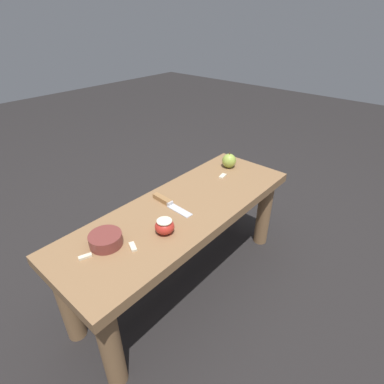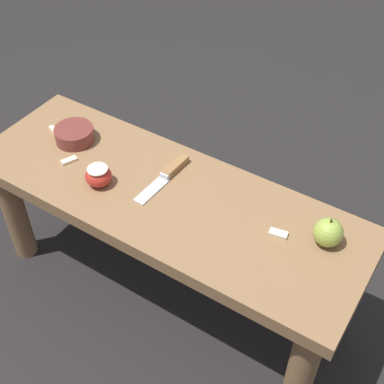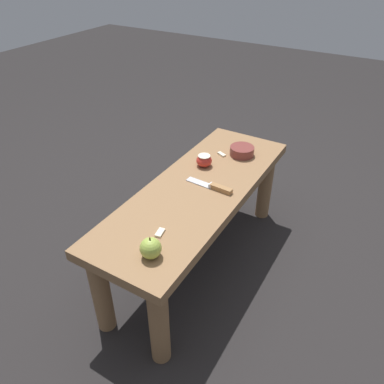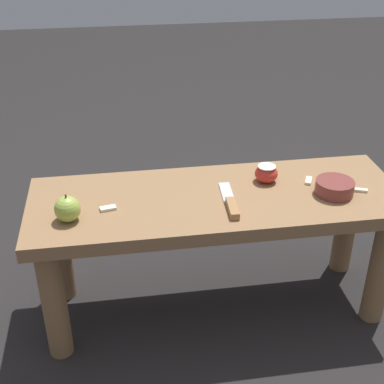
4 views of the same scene
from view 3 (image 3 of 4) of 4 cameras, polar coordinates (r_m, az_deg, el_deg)
ground_plane at (r=1.77m, az=0.78°, el=-10.35°), size 8.00×8.00×0.00m
wooden_bench at (r=1.55m, az=0.88°, el=-1.80°), size 1.07×0.37×0.41m
knife at (r=1.49m, az=3.56°, el=0.76°), size 0.04×0.21×0.02m
apple_whole at (r=1.18m, az=-6.32°, el=-8.50°), size 0.07×0.07×0.08m
apple_cut at (r=1.64m, az=1.86°, el=4.82°), size 0.07×0.07×0.05m
apple_slice_near_knife at (r=1.28m, az=-4.90°, el=-6.19°), size 0.05×0.03×0.01m
apple_slice_center at (r=1.73m, az=4.53°, el=5.75°), size 0.03×0.05×0.01m
apple_slice_near_bowl at (r=1.81m, az=8.60°, el=6.80°), size 0.04×0.03×0.01m
bowl at (r=1.74m, az=7.61°, el=6.22°), size 0.11×0.11×0.04m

